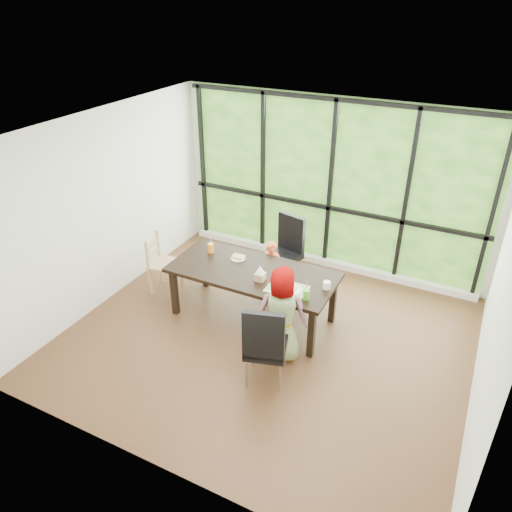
# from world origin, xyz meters

# --- Properties ---
(ground) EXTENTS (5.00, 5.00, 0.00)m
(ground) POSITION_xyz_m (0.00, 0.00, 0.00)
(ground) COLOR black
(ground) RESTS_ON ground
(back_wall) EXTENTS (5.00, 0.00, 5.00)m
(back_wall) POSITION_xyz_m (0.00, 2.25, 1.35)
(back_wall) COLOR silver
(back_wall) RESTS_ON ground
(foliage_backdrop) EXTENTS (4.80, 0.02, 2.65)m
(foliage_backdrop) POSITION_xyz_m (0.00, 2.23, 1.35)
(foliage_backdrop) COLOR #204E16
(foliage_backdrop) RESTS_ON back_wall
(window_mullions) EXTENTS (4.80, 0.06, 2.65)m
(window_mullions) POSITION_xyz_m (0.00, 2.19, 1.35)
(window_mullions) COLOR black
(window_mullions) RESTS_ON back_wall
(window_sill) EXTENTS (4.80, 0.12, 0.10)m
(window_sill) POSITION_xyz_m (0.00, 2.15, 0.05)
(window_sill) COLOR silver
(window_sill) RESTS_ON ground
(dining_table) EXTENTS (2.22, 1.01, 0.75)m
(dining_table) POSITION_xyz_m (-0.38, 0.31, 0.38)
(dining_table) COLOR black
(dining_table) RESTS_ON ground
(chair_window_leather) EXTENTS (0.56, 0.56, 1.08)m
(chair_window_leather) POSITION_xyz_m (-0.38, 1.32, 0.54)
(chair_window_leather) COLOR black
(chair_window_leather) RESTS_ON ground
(chair_interior_leather) EXTENTS (0.57, 0.57, 1.08)m
(chair_interior_leather) POSITION_xyz_m (0.31, -0.70, 0.54)
(chair_interior_leather) COLOR black
(chair_interior_leather) RESTS_ON ground
(chair_end_beech) EXTENTS (0.47, 0.49, 0.90)m
(chair_end_beech) POSITION_xyz_m (-1.86, 0.35, 0.45)
(chair_end_beech) COLOR #A27B56
(chair_end_beech) RESTS_ON ground
(child_toddler) EXTENTS (0.38, 0.31, 0.89)m
(child_toddler) POSITION_xyz_m (-0.38, 0.92, 0.44)
(child_toddler) COLOR #DB572A
(child_toddler) RESTS_ON ground
(child_older) EXTENTS (0.71, 0.57, 1.26)m
(child_older) POSITION_xyz_m (0.28, -0.25, 0.63)
(child_older) COLOR slate
(child_older) RESTS_ON ground
(placemat) EXTENTS (0.50, 0.36, 0.01)m
(placemat) POSITION_xyz_m (0.20, 0.11, 0.75)
(placemat) COLOR tan
(placemat) RESTS_ON dining_table
(plate_far) EXTENTS (0.21, 0.21, 0.01)m
(plate_far) POSITION_xyz_m (-0.71, 0.51, 0.76)
(plate_far) COLOR white
(plate_far) RESTS_ON dining_table
(plate_near) EXTENTS (0.25, 0.25, 0.02)m
(plate_near) POSITION_xyz_m (0.26, 0.11, 0.76)
(plate_near) COLOR white
(plate_near) RESTS_ON dining_table
(orange_cup) EXTENTS (0.09, 0.09, 0.13)m
(orange_cup) POSITION_xyz_m (-1.14, 0.50, 0.82)
(orange_cup) COLOR orange
(orange_cup) RESTS_ON dining_table
(green_cup) EXTENTS (0.08, 0.08, 0.13)m
(green_cup) POSITION_xyz_m (0.50, 0.01, 0.82)
(green_cup) COLOR #51B928
(green_cup) RESTS_ON dining_table
(white_mug) EXTENTS (0.10, 0.10, 0.10)m
(white_mug) POSITION_xyz_m (0.64, 0.35, 0.80)
(white_mug) COLOR white
(white_mug) RESTS_ON dining_table
(tissue_box) EXTENTS (0.12, 0.12, 0.10)m
(tissue_box) POSITION_xyz_m (-0.19, 0.15, 0.80)
(tissue_box) COLOR tan
(tissue_box) RESTS_ON dining_table
(crepe_rolls_far) EXTENTS (0.20, 0.12, 0.04)m
(crepe_rolls_far) POSITION_xyz_m (-0.71, 0.51, 0.78)
(crepe_rolls_far) COLOR tan
(crepe_rolls_far) RESTS_ON plate_far
(crepe_rolls_near) EXTENTS (0.15, 0.12, 0.04)m
(crepe_rolls_near) POSITION_xyz_m (0.26, 0.11, 0.78)
(crepe_rolls_near) COLOR tan
(crepe_rolls_near) RESTS_ON plate_near
(straw_white) EXTENTS (0.01, 0.04, 0.20)m
(straw_white) POSITION_xyz_m (-1.14, 0.50, 0.92)
(straw_white) COLOR white
(straw_white) RESTS_ON orange_cup
(straw_pink) EXTENTS (0.01, 0.04, 0.20)m
(straw_pink) POSITION_xyz_m (0.50, 0.01, 0.92)
(straw_pink) COLOR pink
(straw_pink) RESTS_ON green_cup
(tissue) EXTENTS (0.12, 0.12, 0.11)m
(tissue) POSITION_xyz_m (-0.19, 0.15, 0.91)
(tissue) COLOR white
(tissue) RESTS_ON tissue_box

